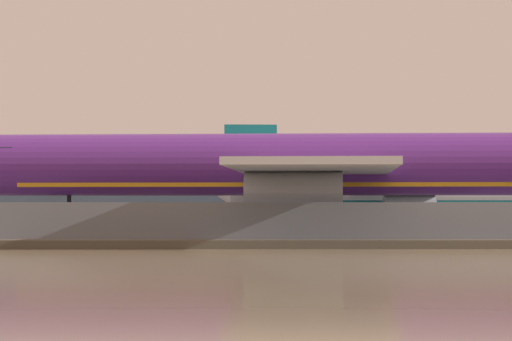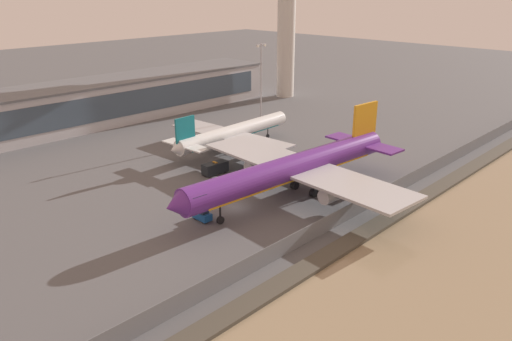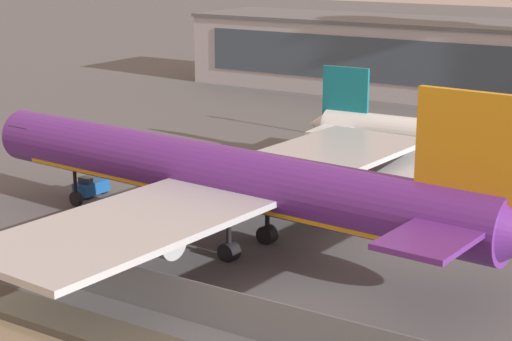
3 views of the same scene
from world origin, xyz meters
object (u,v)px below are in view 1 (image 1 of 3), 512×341
object	(u,v)px
passenger_jet_white_teal	(397,192)
cargo_jet_purple	(297,167)
baggage_tug	(60,228)
ops_van	(260,220)

from	to	relation	value
passenger_jet_white_teal	cargo_jet_purple	bearing A→B (deg)	-111.45
passenger_jet_white_teal	baggage_tug	size ratio (longest dim) A/B	11.37
cargo_jet_purple	ops_van	world-z (taller)	cargo_jet_purple
passenger_jet_white_teal	baggage_tug	distance (m)	36.07
passenger_jet_white_teal	ops_van	size ratio (longest dim) A/B	6.86
cargo_jet_purple	ops_van	distance (m)	18.67
baggage_tug	ops_van	size ratio (longest dim) A/B	0.60
passenger_jet_white_teal	ops_van	bearing A→B (deg)	-146.08
passenger_jet_white_teal	baggage_tug	bearing A→B (deg)	-141.12
passenger_jet_white_teal	ops_van	xyz separation A→B (m)	(-12.91, -8.68, -2.59)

